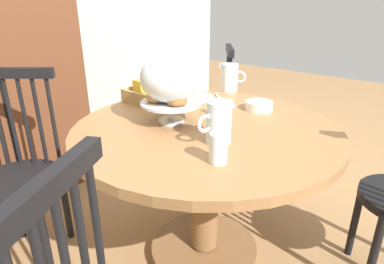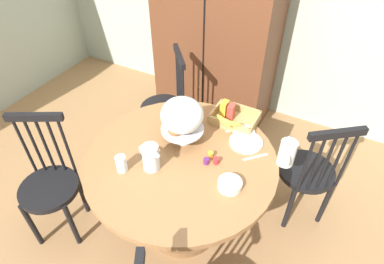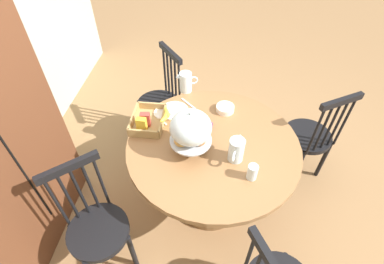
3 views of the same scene
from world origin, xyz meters
TOP-DOWN VIEW (x-y plane):
  - dining_table at (0.08, 0.07)m, footprint 1.22×1.22m
  - windsor_chair_facing_door at (0.81, 0.60)m, footprint 0.47×0.47m
  - windsor_chair_far_side at (-0.48, 0.78)m, footprint 0.47×0.47m
  - pastry_stand_with_dome at (0.01, 0.22)m, footprint 0.28×0.28m
  - orange_juice_pitcher at (0.67, 0.34)m, footprint 0.10×0.18m
  - milk_pitcher at (-0.04, -0.08)m, footprint 0.18×0.10m
  - cereal_basket at (0.22, 0.55)m, footprint 0.32×0.30m
  - china_plate_large at (0.39, 0.39)m, footprint 0.22×0.22m
  - china_plate_small at (0.34, 0.47)m, footprint 0.15×0.15m
  - cereal_bowl at (0.44, 0.00)m, footprint 0.14×0.14m
  - drinking_glass at (-0.18, -0.18)m, footprint 0.06×0.06m
  - jam_jar_strawberry at (0.29, 0.13)m, footprint 0.04×0.04m
  - jam_jar_apricot at (0.24, 0.16)m, footprint 0.04×0.04m
  - jam_jar_grape at (0.24, 0.10)m, footprint 0.04×0.04m
  - table_knife at (0.29, 0.49)m, footprint 0.13×0.13m
  - dinner_fork at (0.27, 0.51)m, footprint 0.13×0.13m
  - soup_spoon at (0.49, 0.29)m, footprint 0.13×0.13m

SIDE VIEW (x-z plane):
  - windsor_chair_facing_door at x=0.81m, z-range -0.03..0.94m
  - windsor_chair_far_side at x=-0.48m, z-range -0.03..0.94m
  - dining_table at x=0.08m, z-range 0.16..0.90m
  - table_knife at x=0.29m, z-range 0.74..0.75m
  - dinner_fork at x=0.27m, z-range 0.74..0.75m
  - soup_spoon at x=0.49m, z-range 0.74..0.75m
  - china_plate_large at x=0.39m, z-range 0.74..0.75m
  - china_plate_small at x=0.34m, z-range 0.75..0.76m
  - jam_jar_strawberry at x=0.29m, z-range 0.74..0.78m
  - jam_jar_apricot at x=0.24m, z-range 0.74..0.78m
  - jam_jar_grape at x=0.24m, z-range 0.74..0.78m
  - cereal_bowl at x=0.44m, z-range 0.74..0.78m
  - cereal_basket at x=0.22m, z-range 0.72..0.84m
  - drinking_glass at x=-0.18m, z-range 0.74..0.85m
  - orange_juice_pitcher at x=0.67m, z-range 0.73..0.90m
  - milk_pitcher at x=-0.04m, z-range 0.73..0.90m
  - pastry_stand_with_dome at x=0.01m, z-range 0.77..1.11m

